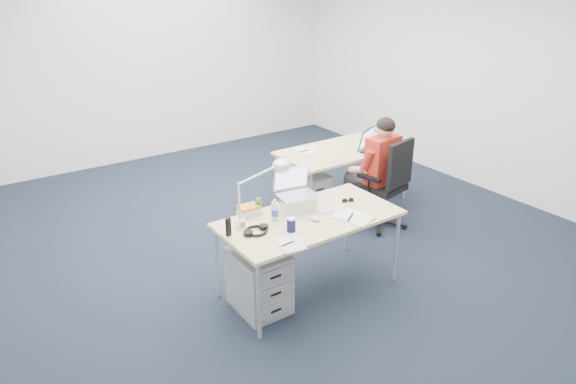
{
  "coord_description": "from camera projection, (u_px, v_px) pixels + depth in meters",
  "views": [
    {
      "loc": [
        -2.84,
        -4.1,
        2.72
      ],
      "look_at": [
        -0.39,
        -0.54,
        0.85
      ],
      "focal_mm": 32.0,
      "sensor_mm": 36.0,
      "label": 1
    }
  ],
  "objects": [
    {
      "name": "drawer_pedestal_far",
      "position": [
        306.0,
        196.0,
        6.05
      ],
      "size": [
        0.4,
        0.5,
        0.55
      ],
      "primitive_type": "cube",
      "color": "#A2A4A7",
      "rests_on": "ground"
    },
    {
      "name": "seated_person",
      "position": [
        372.0,
        170.0,
        5.85
      ],
      "size": [
        0.41,
        0.72,
        1.26
      ],
      "rotation": [
        0.0,
        0.0,
        0.12
      ],
      "color": "#B02719",
      "rests_on": "ground"
    },
    {
      "name": "headphones",
      "position": [
        256.0,
        230.0,
        4.23
      ],
      "size": [
        0.27,
        0.23,
        0.04
      ],
      "primitive_type": null,
      "rotation": [
        0.0,
        0.0,
        0.15
      ],
      "color": "black",
      "rests_on": "desk_near"
    },
    {
      "name": "floor",
      "position": [
        289.0,
        239.0,
        5.65
      ],
      "size": [
        7.0,
        7.0,
        0.0
      ],
      "primitive_type": "plane",
      "color": "black",
      "rests_on": "ground"
    },
    {
      "name": "computer_mouse",
      "position": [
        315.0,
        219.0,
        4.43
      ],
      "size": [
        0.09,
        0.12,
        0.04
      ],
      "primitive_type": "ellipsoid",
      "rotation": [
        0.0,
        0.0,
        0.31
      ],
      "color": "white",
      "rests_on": "desk_near"
    },
    {
      "name": "bear_figurine",
      "position": [
        258.0,
        205.0,
        4.55
      ],
      "size": [
        0.1,
        0.09,
        0.15
      ],
      "primitive_type": null,
      "rotation": [
        0.0,
        0.0,
        0.43
      ],
      "color": "#2C741F",
      "rests_on": "desk_near"
    },
    {
      "name": "sunglasses",
      "position": [
        348.0,
        201.0,
        4.79
      ],
      "size": [
        0.13,
        0.09,
        0.03
      ],
      "primitive_type": null,
      "rotation": [
        0.0,
        0.0,
        -0.32
      ],
      "color": "black",
      "rests_on": "desk_near"
    },
    {
      "name": "can_koozie",
      "position": [
        291.0,
        224.0,
        4.23
      ],
      "size": [
        0.09,
        0.09,
        0.12
      ],
      "primitive_type": "cylinder",
      "rotation": [
        0.0,
        0.0,
        0.28
      ],
      "color": "#141440",
      "rests_on": "desk_near"
    },
    {
      "name": "silver_laptop",
      "position": [
        298.0,
        191.0,
        4.57
      ],
      "size": [
        0.38,
        0.32,
        0.36
      ],
      "primitive_type": null,
      "rotation": [
        0.0,
        0.0,
        -0.15
      ],
      "color": "silver",
      "rests_on": "desk_near"
    },
    {
      "name": "dark_laptop",
      "position": [
        377.0,
        140.0,
        6.11
      ],
      "size": [
        0.49,
        0.48,
        0.27
      ],
      "primitive_type": null,
      "rotation": [
        0.0,
        0.0,
        0.42
      ],
      "color": "black",
      "rests_on": "desk_far"
    },
    {
      "name": "desk_near",
      "position": [
        310.0,
        222.0,
        4.52
      ],
      "size": [
        1.6,
        0.8,
        0.73
      ],
      "color": "#D6B67B",
      "rests_on": "ground"
    },
    {
      "name": "wireless_keyboard",
      "position": [
        331.0,
        210.0,
        4.62
      ],
      "size": [
        0.28,
        0.2,
        0.01
      ],
      "primitive_type": "cube",
      "rotation": [
        0.0,
        0.0,
        -0.4
      ],
      "color": "white",
      "rests_on": "desk_near"
    },
    {
      "name": "desk_lamp",
      "position": [
        256.0,
        193.0,
        4.31
      ],
      "size": [
        0.49,
        0.22,
        0.54
      ],
      "primitive_type": null,
      "rotation": [
        0.0,
        0.0,
        0.1
      ],
      "color": "silver",
      "rests_on": "desk_near"
    },
    {
      "name": "cordless_phone",
      "position": [
        228.0,
        227.0,
        4.15
      ],
      "size": [
        0.05,
        0.04,
        0.16
      ],
      "primitive_type": "cube",
      "rotation": [
        0.0,
        0.0,
        0.4
      ],
      "color": "black",
      "rests_on": "desk_near"
    },
    {
      "name": "water_bottle",
      "position": [
        275.0,
        210.0,
        4.4
      ],
      "size": [
        0.07,
        0.07,
        0.2
      ],
      "primitive_type": "cylinder",
      "rotation": [
        0.0,
        0.0,
        0.24
      ],
      "color": "silver",
      "rests_on": "desk_near"
    },
    {
      "name": "far_cup",
      "position": [
        362.0,
        141.0,
        6.36
      ],
      "size": [
        0.06,
        0.06,
        0.09
      ],
      "primitive_type": "cylinder",
      "rotation": [
        0.0,
        0.0,
        -0.03
      ],
      "color": "white",
      "rests_on": "desk_far"
    },
    {
      "name": "drawer_pedestal_near",
      "position": [
        259.0,
        280.0,
        4.4
      ],
      "size": [
        0.4,
        0.5,
        0.55
      ],
      "primitive_type": "cube",
      "color": "#A2A4A7",
      "rests_on": "ground"
    },
    {
      "name": "far_papers",
      "position": [
        306.0,
        151.0,
        6.12
      ],
      "size": [
        0.29,
        0.35,
        0.01
      ],
      "primitive_type": "cube",
      "rotation": [
        0.0,
        0.0,
        -0.32
      ],
      "color": "white",
      "rests_on": "desk_far"
    },
    {
      "name": "room",
      "position": [
        289.0,
        83.0,
        4.97
      ],
      "size": [
        6.02,
        7.02,
        2.8
      ],
      "color": "silver",
      "rests_on": "ground"
    },
    {
      "name": "office_chair",
      "position": [
        382.0,
        201.0,
        5.86
      ],
      "size": [
        0.78,
        0.78,
        1.05
      ],
      "rotation": [
        0.0,
        0.0,
        0.2
      ],
      "color": "black",
      "rests_on": "ground"
    },
    {
      "name": "book_stack",
      "position": [
        249.0,
        210.0,
        4.53
      ],
      "size": [
        0.2,
        0.15,
        0.08
      ],
      "primitive_type": "cube",
      "rotation": [
        0.0,
        0.0,
        0.07
      ],
      "color": "silver",
      "rests_on": "desk_near"
    },
    {
      "name": "papers_right",
      "position": [
        352.0,
        218.0,
        4.48
      ],
      "size": [
        0.32,
        0.38,
        0.01
      ],
      "primitive_type": "cube",
      "rotation": [
        0.0,
        0.0,
        0.28
      ],
      "color": "#D9BF7D",
      "rests_on": "desk_near"
    },
    {
      "name": "papers_left",
      "position": [
        290.0,
        244.0,
        4.05
      ],
      "size": [
        0.24,
        0.3,
        0.01
      ],
      "primitive_type": "cube",
      "rotation": [
        0.0,
        0.0,
        -0.22
      ],
      "color": "#D9BF7D",
      "rests_on": "desk_near"
    },
    {
      "name": "desk_far",
      "position": [
        343.0,
        152.0,
        6.24
      ],
      "size": [
        1.6,
        0.8,
        0.73
      ],
      "color": "#D6B67B",
      "rests_on": "ground"
    }
  ]
}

